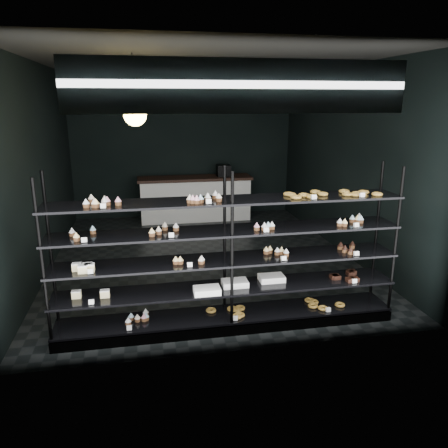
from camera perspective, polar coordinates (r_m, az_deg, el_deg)
The scene contains 5 objects.
room at distance 7.23m, azimuth -2.98°, elevation 7.69°, with size 5.01×6.01×3.20m.
display_shelf at distance 5.13m, azimuth 0.20°, elevation -7.01°, with size 4.00×0.50×1.91m.
signage at distance 4.28m, azimuth 2.41°, elevation 17.56°, with size 3.30×0.05×0.50m.
pendant_lamp at distance 5.77m, azimuth -11.55°, elevation 13.85°, with size 0.29×0.29×0.88m.
service_counter at distance 9.89m, azimuth -3.73°, elevation 3.43°, with size 2.52×0.65×1.23m.
Camera 1 is at (-0.96, -7.09, 2.62)m, focal length 35.00 mm.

